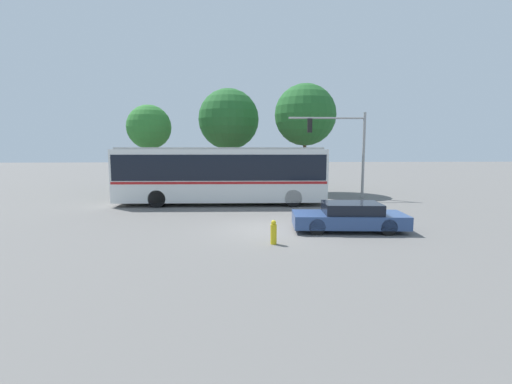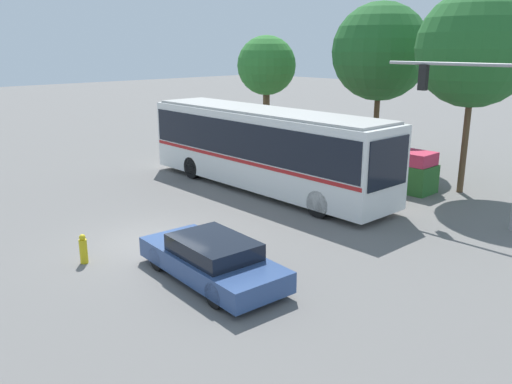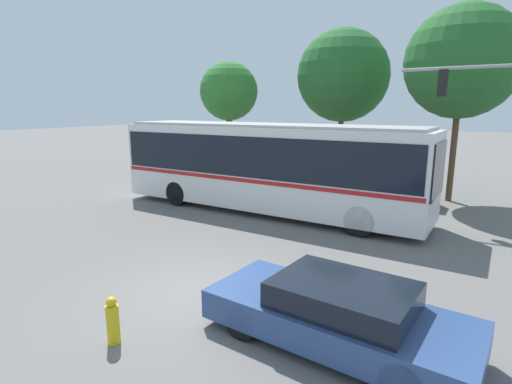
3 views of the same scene
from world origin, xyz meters
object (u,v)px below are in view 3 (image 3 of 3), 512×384
at_px(sedan_foreground, 338,314).
at_px(street_tree_right, 462,62).
at_px(city_bus, 265,162).
at_px(fire_hydrant, 113,321).
at_px(street_tree_left, 229,92).
at_px(street_tree_centre, 343,76).

height_order(sedan_foreground, street_tree_right, street_tree_right).
bearing_deg(city_bus, street_tree_right, 44.29).
height_order(sedan_foreground, fire_hydrant, sedan_foreground).
distance_m(street_tree_left, street_tree_right, 11.56).
height_order(street_tree_left, fire_hydrant, street_tree_left).
bearing_deg(street_tree_right, sedan_foreground, -92.10).
distance_m(city_bus, fire_hydrant, 9.61).
relative_size(sedan_foreground, fire_hydrant, 5.42).
xyz_separation_m(sedan_foreground, street_tree_centre, (-5.29, 15.02, 5.06)).
relative_size(city_bus, street_tree_left, 1.91).
relative_size(sedan_foreground, street_tree_left, 0.72).
relative_size(city_bus, fire_hydrant, 14.41).
bearing_deg(street_tree_right, street_tree_left, -179.48).
height_order(city_bus, street_tree_right, street_tree_right).
bearing_deg(street_tree_left, city_bus, -45.20).
xyz_separation_m(city_bus, street_tree_right, (6.03, 5.63, 3.87)).
height_order(city_bus, fire_hydrant, city_bus).
relative_size(street_tree_left, fire_hydrant, 7.54).
bearing_deg(street_tree_centre, fire_hydrant, -83.37).
xyz_separation_m(street_tree_right, fire_hydrant, (-3.78, -14.85, -5.39)).
distance_m(street_tree_left, fire_hydrant, 17.23).
xyz_separation_m(city_bus, street_tree_left, (-5.49, 5.53, 2.90)).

